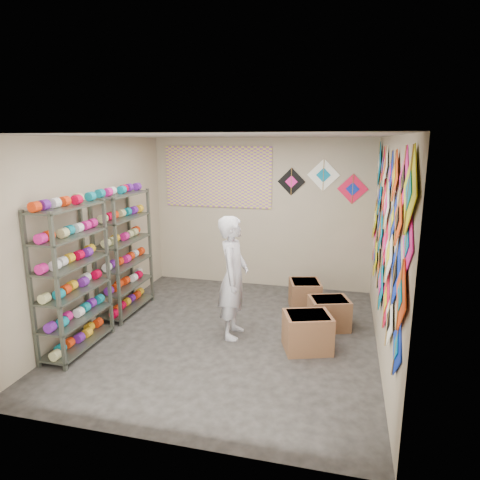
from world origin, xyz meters
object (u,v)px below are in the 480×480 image
(shelf_rack_back, at_px, (124,253))
(carton_a, at_px, (307,332))
(carton_c, at_px, (305,295))
(shopkeeper, at_px, (233,277))
(shelf_rack_front, at_px, (73,279))
(carton_b, at_px, (329,313))

(shelf_rack_back, relative_size, carton_a, 3.26)
(carton_a, bearing_deg, carton_c, 78.24)
(shopkeeper, bearing_deg, carton_a, -102.65)
(shopkeeper, bearing_deg, shelf_rack_front, 112.99)
(carton_b, xyz_separation_m, carton_c, (-0.41, 0.68, 0.00))
(carton_c, bearing_deg, shelf_rack_back, -177.33)
(shelf_rack_front, xyz_separation_m, carton_b, (3.13, 1.43, -0.73))
(carton_c, bearing_deg, carton_a, -97.18)
(shelf_rack_front, height_order, shelf_rack_back, same)
(shelf_rack_back, distance_m, carton_b, 3.21)
(shelf_rack_front, relative_size, carton_b, 3.50)
(shelf_rack_front, bearing_deg, carton_a, 13.44)
(shopkeeper, height_order, carton_a, shopkeeper)
(shelf_rack_back, bearing_deg, carton_c, 16.67)
(shelf_rack_back, relative_size, carton_b, 3.50)
(shelf_rack_back, distance_m, shopkeeper, 1.91)
(carton_b, relative_size, carton_c, 1.05)
(shelf_rack_back, distance_m, carton_a, 3.03)
(shopkeeper, bearing_deg, shelf_rack_back, 74.86)
(carton_a, bearing_deg, shelf_rack_front, 174.87)
(shelf_rack_front, distance_m, carton_c, 3.52)
(shelf_rack_front, distance_m, shelf_rack_back, 1.30)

